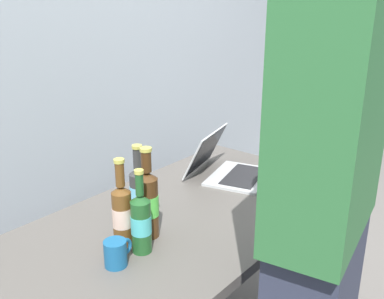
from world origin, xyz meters
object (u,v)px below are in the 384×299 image
at_px(beer_bottle_dark, 139,190).
at_px(beer_bottle_brown, 122,213).
at_px(beer_bottle_amber, 148,202).
at_px(coffee_mug, 116,253).
at_px(beer_bottle_green, 141,222).
at_px(person_figure, 321,231).
at_px(laptop, 227,167).

xyz_separation_m(beer_bottle_dark, beer_bottle_brown, (-0.18, -0.11, 0.01)).
height_order(beer_bottle_amber, coffee_mug, beer_bottle_amber).
bearing_deg(beer_bottle_green, person_figure, -72.03).
relative_size(beer_bottle_dark, beer_bottle_brown, 0.92).
bearing_deg(beer_bottle_green, beer_bottle_amber, 32.32).
bearing_deg(person_figure, beer_bottle_green, 107.97).
relative_size(beer_bottle_amber, beer_bottle_green, 1.13).
height_order(beer_bottle_dark, beer_bottle_brown, beer_bottle_brown).
relative_size(beer_bottle_green, person_figure, 0.15).
bearing_deg(beer_bottle_dark, coffee_mug, -146.50).
bearing_deg(coffee_mug, beer_bottle_brown, 37.33).
distance_m(beer_bottle_dark, beer_bottle_brown, 0.22).
xyz_separation_m(beer_bottle_green, beer_bottle_brown, (-0.01, 0.07, 0.01)).
height_order(beer_bottle_dark, coffee_mug, beer_bottle_dark).
bearing_deg(laptop, beer_bottle_amber, -170.70).
distance_m(beer_bottle_green, person_figure, 0.57).
bearing_deg(beer_bottle_brown, beer_bottle_amber, -11.55).
xyz_separation_m(beer_bottle_brown, coffee_mug, (-0.09, -0.07, -0.08)).
xyz_separation_m(beer_bottle_amber, coffee_mug, (-0.19, -0.05, -0.09)).
height_order(laptop, beer_bottle_amber, beer_bottle_amber).
relative_size(beer_bottle_amber, coffee_mug, 3.16).
height_order(beer_bottle_amber, beer_bottle_green, beer_bottle_amber).
xyz_separation_m(beer_bottle_amber, beer_bottle_dark, (0.08, 0.13, -0.02)).
distance_m(laptop, person_figure, 0.88).
bearing_deg(coffee_mug, beer_bottle_dark, 33.50).
height_order(beer_bottle_green, beer_bottle_brown, beer_bottle_brown).
xyz_separation_m(laptop, beer_bottle_brown, (-0.72, -0.08, 0.07)).
bearing_deg(coffee_mug, beer_bottle_amber, 14.70).
bearing_deg(beer_bottle_amber, beer_bottle_green, -147.68).
bearing_deg(beer_bottle_green, coffee_mug, 178.29).
distance_m(person_figure, coffee_mug, 0.62).
bearing_deg(laptop, beer_bottle_green, -167.58).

